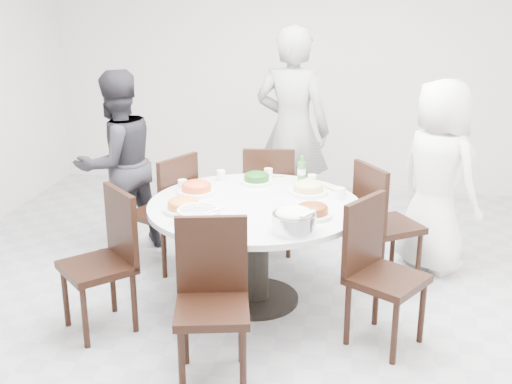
% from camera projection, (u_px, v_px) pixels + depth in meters
% --- Properties ---
extents(floor, '(6.00, 6.00, 0.01)m').
position_uv_depth(floor, '(283.00, 313.00, 4.53)').
color(floor, '#A7A8AC').
rests_on(floor, ground).
extents(wall_back, '(6.00, 0.01, 2.80)m').
position_uv_depth(wall_back, '(321.00, 63.00, 6.90)').
color(wall_back, silver).
rests_on(wall_back, ground).
extents(dining_table, '(1.50, 1.50, 0.75)m').
position_uv_depth(dining_table, '(255.00, 253.00, 4.60)').
color(dining_table, silver).
rests_on(dining_table, floor).
extents(chair_ne, '(0.58, 0.58, 0.95)m').
position_uv_depth(chair_ne, '(389.00, 223.00, 4.89)').
color(chair_ne, black).
rests_on(chair_ne, floor).
extents(chair_n, '(0.47, 0.47, 0.95)m').
position_uv_depth(chair_n, '(269.00, 198.00, 5.47)').
color(chair_n, black).
rests_on(chair_n, floor).
extents(chair_nw, '(0.57, 0.57, 0.95)m').
position_uv_depth(chair_nw, '(162.00, 211.00, 5.16)').
color(chair_nw, black).
rests_on(chair_nw, floor).
extents(chair_sw, '(0.59, 0.59, 0.95)m').
position_uv_depth(chair_sw, '(97.00, 264.00, 4.18)').
color(chair_sw, black).
rests_on(chair_sw, floor).
extents(chair_s, '(0.50, 0.50, 0.95)m').
position_uv_depth(chair_s, '(212.00, 306.00, 3.63)').
color(chair_s, black).
rests_on(chair_s, floor).
extents(chair_se, '(0.58, 0.58, 0.95)m').
position_uv_depth(chair_se, '(387.00, 276.00, 4.01)').
color(chair_se, black).
rests_on(chair_se, floor).
extents(diner_right, '(0.87, 0.88, 1.54)m').
position_uv_depth(diner_right, '(438.00, 177.00, 5.03)').
color(diner_right, white).
rests_on(diner_right, floor).
extents(diner_middle, '(0.75, 0.56, 1.88)m').
position_uv_depth(diner_middle, '(292.00, 131.00, 5.81)').
color(diner_middle, black).
rests_on(diner_middle, floor).
extents(diner_left, '(0.93, 0.96, 1.56)m').
position_uv_depth(diner_left, '(117.00, 164.00, 5.37)').
color(diner_left, black).
rests_on(diner_left, floor).
extents(dish_greens, '(0.25, 0.25, 0.06)m').
position_uv_depth(dish_greens, '(257.00, 179.00, 4.92)').
color(dish_greens, white).
rests_on(dish_greens, dining_table).
extents(dish_pale, '(0.28, 0.28, 0.08)m').
position_uv_depth(dish_pale, '(308.00, 189.00, 4.68)').
color(dish_pale, white).
rests_on(dish_pale, dining_table).
extents(dish_orange, '(0.28, 0.28, 0.08)m').
position_uv_depth(dish_orange, '(196.00, 188.00, 4.69)').
color(dish_orange, white).
rests_on(dish_orange, dining_table).
extents(dish_redbrown, '(0.26, 0.26, 0.07)m').
position_uv_depth(dish_redbrown, '(312.00, 212.00, 4.23)').
color(dish_redbrown, white).
rests_on(dish_redbrown, dining_table).
extents(dish_tofu, '(0.27, 0.27, 0.07)m').
position_uv_depth(dish_tofu, '(183.00, 206.00, 4.32)').
color(dish_tofu, white).
rests_on(dish_tofu, dining_table).
extents(rice_bowl, '(0.28, 0.28, 0.12)m').
position_uv_depth(rice_bowl, '(294.00, 223.00, 3.96)').
color(rice_bowl, silver).
rests_on(rice_bowl, dining_table).
extents(soup_bowl, '(0.28, 0.28, 0.09)m').
position_uv_depth(soup_bowl, '(199.00, 216.00, 4.13)').
color(soup_bowl, white).
rests_on(soup_bowl, dining_table).
extents(beverage_bottle, '(0.06, 0.06, 0.22)m').
position_uv_depth(beverage_bottle, '(302.00, 170.00, 4.90)').
color(beverage_bottle, '#327A30').
rests_on(beverage_bottle, dining_table).
extents(tea_cups, '(0.07, 0.07, 0.08)m').
position_uv_depth(tea_cups, '(265.00, 174.00, 5.05)').
color(tea_cups, white).
rests_on(tea_cups, dining_table).
extents(chopsticks, '(0.24, 0.04, 0.01)m').
position_uv_depth(chopsticks, '(268.00, 175.00, 5.14)').
color(chopsticks, tan).
rests_on(chopsticks, dining_table).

